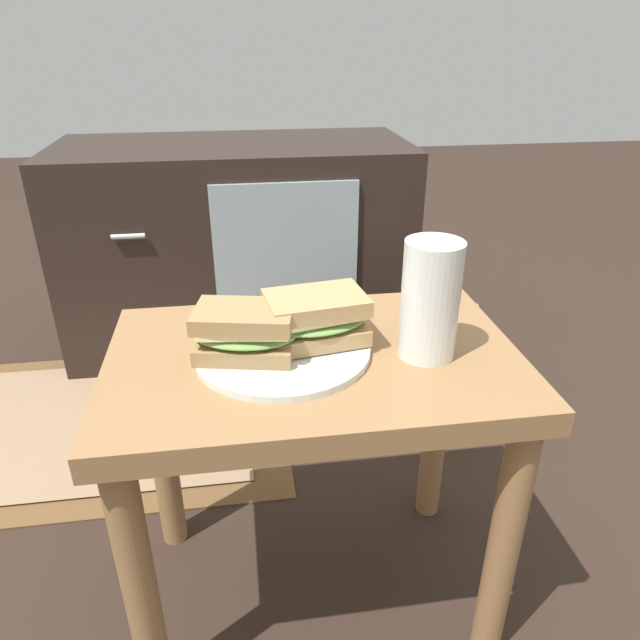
# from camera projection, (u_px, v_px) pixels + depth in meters

# --- Properties ---
(ground_plane) EXTENTS (8.00, 8.00, 0.00)m
(ground_plane) POSITION_uv_depth(u_px,v_px,m) (315.00, 585.00, 0.99)
(ground_plane) COLOR #2D2119
(side_table) EXTENTS (0.56, 0.36, 0.46)m
(side_table) POSITION_uv_depth(u_px,v_px,m) (314.00, 408.00, 0.83)
(side_table) COLOR olive
(side_table) RESTS_ON ground
(tv_cabinet) EXTENTS (0.96, 0.46, 0.58)m
(tv_cabinet) POSITION_uv_depth(u_px,v_px,m) (239.00, 245.00, 1.69)
(tv_cabinet) COLOR black
(tv_cabinet) RESTS_ON ground
(area_rug) EXTENTS (0.92, 0.64, 0.01)m
(area_rug) POSITION_uv_depth(u_px,v_px,m) (92.00, 422.00, 1.40)
(area_rug) COLOR brown
(area_rug) RESTS_ON ground
(plate) EXTENTS (0.24, 0.24, 0.01)m
(plate) POSITION_uv_depth(u_px,v_px,m) (282.00, 350.00, 0.79)
(plate) COLOR silver
(plate) RESTS_ON side_table
(sandwich_front) EXTENTS (0.15, 0.11, 0.07)m
(sandwich_front) POSITION_uv_depth(u_px,v_px,m) (245.00, 332.00, 0.75)
(sandwich_front) COLOR #9E7A4C
(sandwich_front) RESTS_ON plate
(sandwich_back) EXTENTS (0.16, 0.12, 0.07)m
(sandwich_back) POSITION_uv_depth(u_px,v_px,m) (316.00, 318.00, 0.78)
(sandwich_back) COLOR tan
(sandwich_back) RESTS_ON plate
(beer_glass) EXTENTS (0.08, 0.08, 0.16)m
(beer_glass) POSITION_uv_depth(u_px,v_px,m) (430.00, 302.00, 0.75)
(beer_glass) COLOR silver
(beer_glass) RESTS_ON side_table
(paper_bag) EXTENTS (0.23, 0.19, 0.31)m
(paper_bag) POSITION_uv_depth(u_px,v_px,m) (422.00, 362.00, 1.36)
(paper_bag) COLOR tan
(paper_bag) RESTS_ON ground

